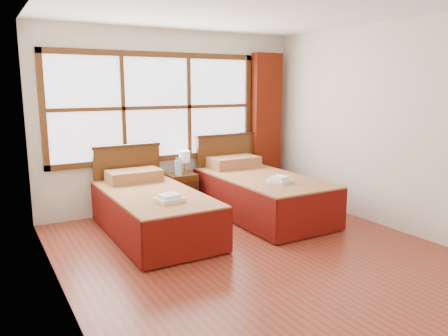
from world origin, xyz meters
TOP-DOWN VIEW (x-y plane):
  - floor at (0.00, 0.00)m, footprint 4.50×4.50m
  - ceiling at (0.00, 0.00)m, footprint 4.50×4.50m
  - wall_back at (0.00, 2.25)m, footprint 4.00×0.00m
  - wall_left at (-2.00, 0.00)m, footprint 0.00×4.50m
  - wall_right at (2.00, 0.00)m, footprint 0.00×4.50m
  - window at (-0.25, 2.21)m, footprint 3.16×0.06m
  - curtain at (1.60, 2.11)m, footprint 0.50×0.16m
  - bed_left at (-0.75, 1.20)m, footprint 1.04×2.06m
  - bed_right at (0.85, 1.20)m, footprint 1.10×2.13m
  - nightstand at (0.01, 1.99)m, footprint 0.40×0.40m
  - towels_left at (-0.74, 0.65)m, footprint 0.31×0.28m
  - towels_right at (0.82, 0.69)m, footprint 0.36×0.34m
  - lamp at (0.10, 2.06)m, footprint 0.17×0.17m
  - bottle_near at (-0.05, 1.91)m, footprint 0.07×0.07m
  - bottle_far at (-0.06, 1.97)m, footprint 0.07×0.07m

SIDE VIEW (x-z plane):
  - floor at x=0.00m, z-range 0.00..0.00m
  - nightstand at x=0.01m, z-range 0.00..0.54m
  - bed_left at x=-0.75m, z-range -0.20..0.81m
  - bed_right at x=0.85m, z-range -0.21..0.86m
  - towels_left at x=-0.74m, z-range 0.53..0.62m
  - towels_right at x=0.82m, z-range 0.57..0.65m
  - bottle_near at x=-0.05m, z-range 0.53..0.78m
  - bottle_far at x=-0.06m, z-range 0.53..0.78m
  - lamp at x=0.10m, z-range 0.61..0.93m
  - curtain at x=1.60m, z-range 0.02..2.32m
  - wall_back at x=0.00m, z-range -0.70..3.30m
  - wall_left at x=-2.00m, z-range -0.95..3.55m
  - wall_right at x=2.00m, z-range -0.95..3.55m
  - window at x=-0.25m, z-range 0.72..2.28m
  - ceiling at x=0.00m, z-range 2.60..2.60m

